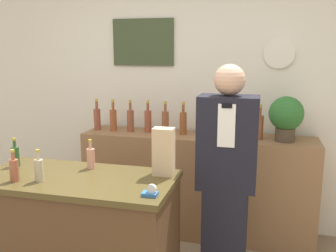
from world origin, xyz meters
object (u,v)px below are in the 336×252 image
object	(u,v)px
shopkeeper	(226,180)
potted_plant	(286,116)
paper_bag	(164,152)
tape_dispenser	(150,192)

from	to	relation	value
shopkeeper	potted_plant	size ratio (longest dim) A/B	4.23
potted_plant	paper_bag	world-z (taller)	potted_plant
shopkeeper	tape_dispenser	world-z (taller)	shopkeeper
paper_bag	tape_dispenser	bearing A→B (deg)	-86.39
shopkeeper	paper_bag	world-z (taller)	shopkeeper
paper_bag	tape_dispenser	distance (m)	0.41
shopkeeper	potted_plant	distance (m)	0.92
shopkeeper	potted_plant	xyz separation A→B (m)	(0.43, 0.72, 0.37)
potted_plant	paper_bag	size ratio (longest dim) A/B	1.22
potted_plant	shopkeeper	bearing A→B (deg)	-120.81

